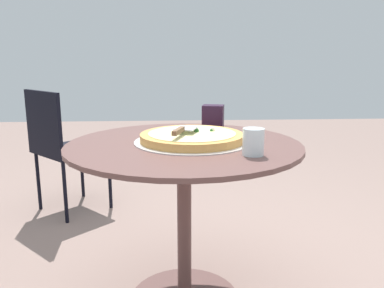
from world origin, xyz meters
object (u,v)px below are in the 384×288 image
(pizza_on_tray, at_px, (192,138))
(drinking_cup, at_px, (253,142))
(napkin_dispenser, at_px, (213,117))
(patio_chair_near, at_px, (61,142))
(patio_table, at_px, (184,184))
(pizza_server, at_px, (182,130))

(pizza_on_tray, distance_m, drinking_cup, 0.31)
(napkin_dispenser, distance_m, patio_chair_near, 1.23)
(napkin_dispenser, height_order, patio_chair_near, patio_chair_near)
(patio_table, bearing_deg, pizza_server, 73.43)
(patio_table, xyz_separation_m, pizza_on_tray, (-0.03, -0.02, 0.19))
(drinking_cup, bearing_deg, patio_table, -42.17)
(napkin_dispenser, bearing_deg, pizza_server, -101.13)
(napkin_dispenser, bearing_deg, pizza_on_tray, -97.73)
(pizza_server, distance_m, drinking_cup, 0.31)
(patio_table, xyz_separation_m, patio_chair_near, (0.78, -1.08, -0.05))
(patio_table, xyz_separation_m, pizza_server, (0.01, 0.03, 0.23))
(drinking_cup, xyz_separation_m, napkin_dispenser, (0.08, -0.54, 0.01))
(patio_table, bearing_deg, patio_chair_near, -53.95)
(pizza_on_tray, distance_m, patio_chair_near, 1.36)
(pizza_server, bearing_deg, napkin_dispenser, -114.35)
(pizza_on_tray, distance_m, napkin_dispenser, 0.34)
(patio_table, bearing_deg, pizza_on_tray, -153.83)
(pizza_on_tray, xyz_separation_m, napkin_dispenser, (-0.12, -0.31, 0.04))
(patio_chair_near, bearing_deg, pizza_server, 125.08)
(patio_table, bearing_deg, drinking_cup, 137.83)
(patio_table, height_order, drinking_cup, drinking_cup)
(pizza_on_tray, bearing_deg, napkin_dispenser, -110.95)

